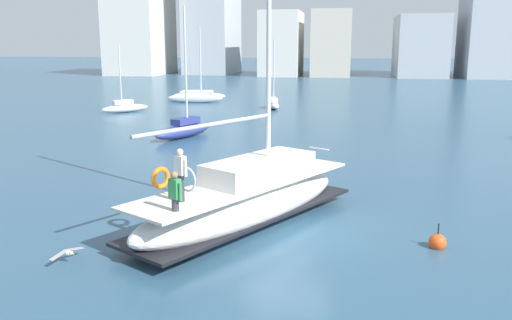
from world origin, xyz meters
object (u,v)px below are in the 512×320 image
(moored_cutter_left, at_px, (125,107))
(main_sailboat, at_px, (247,198))
(moored_sloop_far, at_px, (273,103))
(moored_sloop_near, at_px, (197,96))
(moored_catamaran, at_px, (184,128))
(seagull, at_px, (67,253))
(mooring_buoy, at_px, (437,242))

(moored_cutter_left, bearing_deg, main_sailboat, -59.50)
(moored_cutter_left, bearing_deg, moored_sloop_far, 21.94)
(moored_sloop_near, xyz_separation_m, moored_sloop_far, (8.61, -4.53, -0.17))
(main_sailboat, bearing_deg, moored_catamaran, 114.26)
(moored_sloop_far, relative_size, seagull, 5.76)
(moored_catamaran, bearing_deg, moored_sloop_far, 77.94)
(moored_sloop_far, relative_size, mooring_buoy, 7.18)
(moored_catamaran, bearing_deg, main_sailboat, -65.74)
(moored_sloop_near, xyz_separation_m, mooring_buoy, (18.36, -38.15, -0.47))
(seagull, xyz_separation_m, mooring_buoy, (10.35, 2.95, -0.14))
(main_sailboat, xyz_separation_m, mooring_buoy, (6.02, -1.14, -0.75))
(main_sailboat, distance_m, moored_cutter_left, 31.88)
(moored_catamaran, relative_size, moored_cutter_left, 1.39)
(mooring_buoy, bearing_deg, moored_sloop_near, 115.70)
(seagull, bearing_deg, moored_cutter_left, 110.58)
(moored_sloop_near, relative_size, moored_catamaran, 0.92)
(moored_catamaran, distance_m, moored_cutter_left, 14.50)
(seagull, bearing_deg, mooring_buoy, 15.89)
(main_sailboat, xyz_separation_m, moored_catamaran, (-7.24, 16.06, -0.34))
(moored_catamaran, height_order, seagull, moored_catamaran)
(main_sailboat, distance_m, moored_catamaran, 17.62)
(moored_sloop_near, height_order, moored_cutter_left, moored_sloop_near)
(moored_sloop_near, relative_size, moored_sloop_far, 1.23)
(moored_sloop_near, bearing_deg, moored_cutter_left, -111.94)
(moored_catamaran, xyz_separation_m, moored_cutter_left, (-8.94, 11.41, -0.10))
(moored_sloop_near, height_order, moored_catamaran, moored_catamaran)
(main_sailboat, relative_size, moored_sloop_far, 2.17)
(moored_catamaran, bearing_deg, moored_cutter_left, 128.09)
(seagull, distance_m, mooring_buoy, 10.77)
(main_sailboat, xyz_separation_m, moored_cutter_left, (-16.18, 27.47, -0.44))
(moored_sloop_near, xyz_separation_m, seagull, (8.00, -41.10, -0.34))
(moored_sloop_far, xyz_separation_m, moored_cutter_left, (-12.45, -5.02, 0.01))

